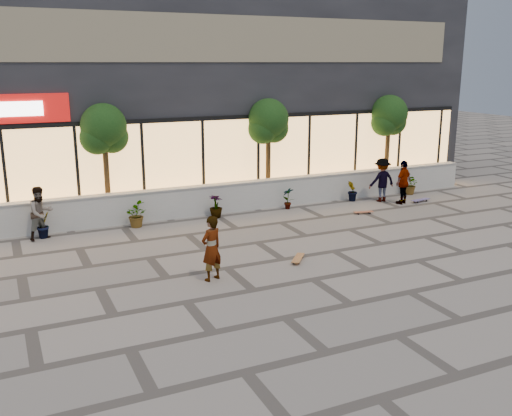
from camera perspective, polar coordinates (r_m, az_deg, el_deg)
name	(u,v)px	position (r m, az deg, el deg)	size (l,w,h in m)	color
ground	(313,279)	(14.23, 5.75, -7.13)	(80.00, 80.00, 0.00)	gray
planter_wall	(213,199)	(20.14, -4.32, 0.91)	(22.00, 0.42, 1.04)	silver
retail_building	(165,85)	(24.82, -9.05, 12.01)	(24.00, 9.17, 8.50)	black
shrub_b	(44,225)	(18.48, -20.47, -1.59)	(0.45, 0.36, 0.81)	#133310
shrub_c	(135,215)	(18.86, -12.00, -0.67)	(0.73, 0.63, 0.81)	#133310
shrub_d	(216,206)	(19.63, -4.02, 0.21)	(0.45, 0.45, 0.81)	#133310
shrub_e	(288,198)	(20.76, 3.22, 1.00)	(0.43, 0.29, 0.81)	#133310
shrub_f	(352,191)	(22.18, 9.63, 1.69)	(0.45, 0.36, 0.81)	#133310
shrub_g	(411,185)	(23.85, 15.21, 2.27)	(0.73, 0.63, 0.81)	#133310
tree_midwest	(104,132)	(19.48, -14.97, 7.37)	(1.60, 1.50, 3.92)	#4A341A
tree_mideast	(268,124)	(21.33, 1.25, 8.42)	(1.60, 1.50, 3.92)	#4A341A
tree_east	(389,118)	(24.24, 13.16, 8.77)	(1.60, 1.50, 3.92)	#4A341A
skater_center	(211,248)	(13.91, -4.48, -4.04)	(0.59, 0.39, 1.63)	silver
skater_left	(41,213)	(18.23, -20.72, -0.49)	(0.79, 0.62, 1.63)	#977E61
skater_right_near	(403,182)	(22.10, 14.52, 2.51)	(0.97, 0.40, 1.65)	silver
skater_right_far	(382,180)	(22.29, 12.48, 2.75)	(1.08, 0.62, 1.67)	maroon
skateboard_center	(298,258)	(15.44, 4.23, -5.02)	(0.69, 0.76, 0.10)	#9C6233
skateboard_right_near	(364,212)	(20.47, 10.71, -0.39)	(0.72, 0.32, 0.08)	#9B4F32
skateboard_right_far	(421,200)	(22.72, 16.13, 0.80)	(0.87, 0.34, 0.10)	#524A87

